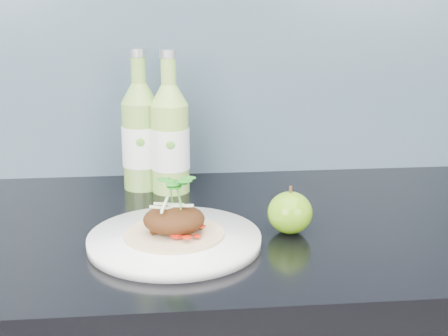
{
  "coord_description": "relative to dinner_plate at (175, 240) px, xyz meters",
  "views": [
    {
      "loc": [
        -0.04,
        0.74,
        1.26
      ],
      "look_at": [
        0.05,
        1.66,
        1.0
      ],
      "focal_mm": 50.0,
      "sensor_mm": 36.0,
      "label": 1
    }
  ],
  "objects": [
    {
      "name": "cider_bottle_right",
      "position": [
        0.0,
        0.26,
        0.09
      ],
      "size": [
        0.09,
        0.09,
        0.26
      ],
      "rotation": [
        0.0,
        0.0,
        -0.2
      ],
      "color": "#8EBC4E",
      "rests_on": "kitchen_counter"
    },
    {
      "name": "cider_bottle_left",
      "position": [
        -0.05,
        0.29,
        0.09
      ],
      "size": [
        0.08,
        0.08,
        0.26
      ],
      "rotation": [
        0.0,
        0.0,
        -0.12
      ],
      "color": "#7AA745",
      "rests_on": "kitchen_counter"
    },
    {
      "name": "pork_taco",
      "position": [
        0.0,
        0.0,
        0.04
      ],
      "size": [
        0.15,
        0.15,
        0.1
      ],
      "color": "tan",
      "rests_on": "dinner_plate"
    },
    {
      "name": "dinner_plate",
      "position": [
        0.0,
        0.0,
        0.0
      ],
      "size": [
        0.26,
        0.26,
        0.02
      ],
      "color": "white",
      "rests_on": "kitchen_counter"
    },
    {
      "name": "green_apple",
      "position": [
        0.18,
        0.03,
        0.02
      ],
      "size": [
        0.09,
        0.09,
        0.08
      ],
      "rotation": [
        0.0,
        0.0,
        -0.33
      ],
      "color": "#3F7F0D",
      "rests_on": "kitchen_counter"
    }
  ]
}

